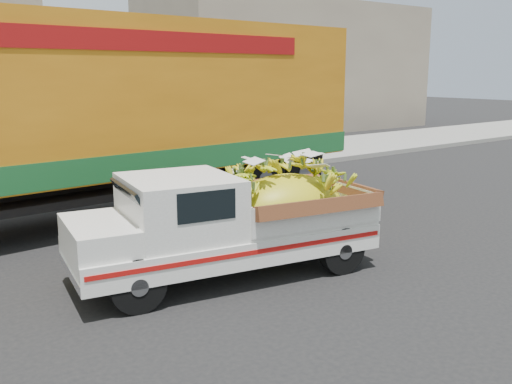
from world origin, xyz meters
TOP-DOWN VIEW (x-y plane):
  - ground at (0.00, 0.00)m, footprint 100.00×100.00m
  - curb at (0.00, 7.04)m, footprint 60.00×0.25m
  - sidewalk at (0.00, 9.14)m, footprint 60.00×4.00m
  - building_right at (14.00, 16.04)m, footprint 14.00×6.00m
  - pickup_truck at (-0.00, 0.50)m, footprint 4.43×2.25m
  - semi_trailer at (-0.71, 4.59)m, footprint 12.04×3.28m

SIDE VIEW (x-z plane):
  - ground at x=0.00m, z-range 0.00..0.00m
  - sidewalk at x=0.00m, z-range 0.00..0.14m
  - curb at x=0.00m, z-range 0.00..0.15m
  - pickup_truck at x=0.00m, z-range 0.06..1.54m
  - semi_trailer at x=-0.71m, z-range 0.22..4.02m
  - building_right at x=14.00m, z-range 0.00..6.00m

